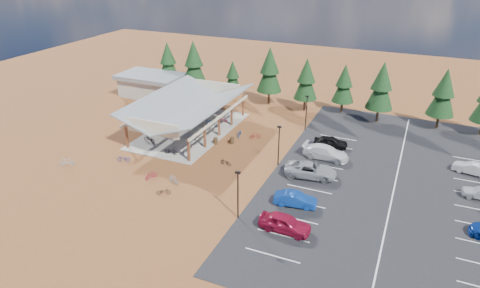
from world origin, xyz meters
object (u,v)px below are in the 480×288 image
bike_6 (211,122)px  bike_15 (255,135)px  bike_10 (124,158)px  car_2 (310,170)px  bike_pavilion (189,106)px  lamp_post_0 (238,192)px  bike_9 (67,162)px  bike_2 (179,117)px  bike_12 (163,191)px  bike_1 (167,133)px  car_3 (326,152)px  bike_14 (240,133)px  car_1 (295,199)px  bike_13 (173,179)px  trash_bin_1 (216,141)px  trash_bin_0 (232,140)px  bike_5 (193,135)px  bike_7 (223,119)px  bike_11 (151,175)px  bike_4 (171,151)px  car_0 (285,223)px  bike_16 (226,162)px  lamp_post_1 (279,143)px  car_9 (472,168)px  lamp_post_2 (306,110)px  outbuilding (151,85)px  bike_0 (149,139)px  bike_3 (207,110)px

bike_6 → bike_15: bike_6 is taller
bike_10 → car_2: car_2 is taller
bike_6 → bike_pavilion: bearing=149.6°
lamp_post_0 → bike_9: lamp_post_0 is taller
bike_2 → bike_12: 21.24m
lamp_post_0 → car_2: (4.32, 10.82, -2.11)m
bike_12 → bike_10: bearing=31.8°
bike_1 → car_3: 21.89m
bike_6 → bike_14: bearing=-109.8°
bike_pavilion → bike_9: (-8.35, -15.36, -3.30)m
car_1 → lamp_post_0: bearing=125.7°
bike_12 → bike_13: bike_13 is taller
trash_bin_1 → trash_bin_0: bearing=29.1°
bike_9 → trash_bin_0: bearing=-79.1°
bike_5 → bike_6: 5.40m
bike_7 → car_3: car_3 is taller
lamp_post_0 → bike_9: (-23.35, 1.64, -2.45)m
bike_11 → bike_12: (3.16, -2.31, -0.08)m
trash_bin_0 → bike_11: size_ratio=0.56×
bike_11 → bike_6: bearing=112.4°
bike_4 → car_0: (18.26, -9.42, 0.31)m
bike_11 → bike_16: (6.38, 6.41, -0.07)m
lamp_post_1 → car_9: lamp_post_1 is taller
trash_bin_1 → car_2: bearing=-14.4°
lamp_post_2 → bike_16: 15.88m
outbuilding → lamp_post_1: 33.13m
bike_4 → bike_11: size_ratio=1.10×
bike_9 → bike_12: 14.34m
bike_6 → car_2: car_2 is taller
bike_11 → bike_0: bearing=144.7°
bike_0 → bike_12: (8.95, -10.39, -0.20)m
bike_3 → bike_9: size_ratio=0.98×
trash_bin_1 → bike_7: bike_7 is taller
bike_2 → car_9: 39.86m
bike_9 → bike_pavilion: bearing=-59.1°
trash_bin_1 → bike_13: bike_13 is taller
bike_5 → lamp_post_0: bearing=-142.7°
bike_pavilion → car_1: bike_pavilion is taller
car_9 → bike_3: bearing=-85.9°
bike_16 → bike_11: bearing=-33.5°
lamp_post_2 → trash_bin_0: (-7.74, -8.53, -2.53)m
trash_bin_0 → trash_bin_1: (-1.92, -1.07, 0.00)m
outbuilding → car_2: bearing=-27.3°
bike_10 → car_0: size_ratio=0.34×
bike_3 → car_2: bearing=-138.9°
bike_9 → car_2: (27.66, 9.18, 0.34)m
car_0 → car_1: 4.50m
bike_5 → bike_9: 16.42m
outbuilding → bike_9: size_ratio=6.31×
bike_4 → bike_12: bearing=-160.5°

